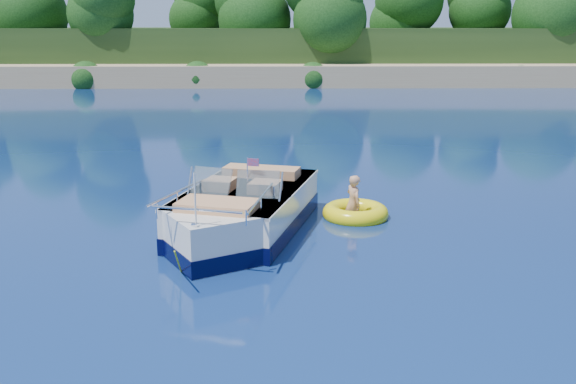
% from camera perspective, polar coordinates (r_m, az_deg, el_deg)
% --- Properties ---
extents(ground, '(160.00, 160.00, 0.00)m').
position_cam_1_polar(ground, '(11.21, 4.43, -7.24)').
color(ground, '#0A194A').
rests_on(ground, ground).
extents(shoreline, '(170.00, 59.00, 6.00)m').
position_cam_1_polar(shoreline, '(74.22, -0.13, 12.07)').
color(shoreline, tan).
rests_on(shoreline, ground).
extents(treeline, '(150.00, 7.12, 8.19)m').
position_cam_1_polar(treeline, '(51.41, 0.28, 16.08)').
color(treeline, black).
rests_on(treeline, ground).
extents(motorboat, '(3.19, 5.99, 2.04)m').
position_cam_1_polar(motorboat, '(13.14, -4.22, -2.11)').
color(motorboat, silver).
rests_on(motorboat, ground).
extents(tow_tube, '(1.54, 1.54, 0.39)m').
position_cam_1_polar(tow_tube, '(14.42, 6.01, -1.86)').
color(tow_tube, yellow).
rests_on(tow_tube, ground).
extents(boy, '(0.59, 0.78, 1.41)m').
position_cam_1_polar(boy, '(14.46, 5.73, -2.23)').
color(boy, tan).
rests_on(boy, ground).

